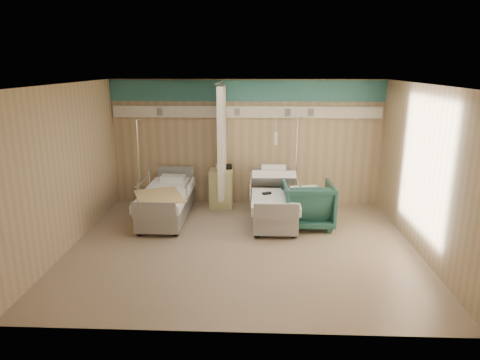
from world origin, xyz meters
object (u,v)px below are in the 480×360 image
(bed_right, at_px, (274,206))
(visitor_armchair, at_px, (308,204))
(bed_left, at_px, (167,205))
(iv_stand_right, at_px, (295,189))
(bedside_cabinet, at_px, (221,188))
(iv_stand_left, at_px, (141,190))

(bed_right, bearing_deg, visitor_armchair, -20.04)
(bed_right, height_order, bed_left, same)
(visitor_armchair, bearing_deg, iv_stand_right, -84.70)
(bed_right, relative_size, bedside_cabinet, 2.54)
(iv_stand_left, bearing_deg, visitor_armchair, -15.49)
(bed_right, height_order, iv_stand_left, iv_stand_left)
(visitor_armchair, bearing_deg, iv_stand_left, -17.63)
(iv_stand_right, distance_m, iv_stand_left, 3.44)
(bedside_cabinet, bearing_deg, visitor_armchair, -32.28)
(bedside_cabinet, xyz_separation_m, iv_stand_left, (-1.79, -0.14, -0.02))
(bed_right, distance_m, bed_left, 2.20)
(bed_right, xyz_separation_m, iv_stand_left, (-2.94, 0.76, 0.09))
(bed_right, relative_size, iv_stand_right, 1.06)
(bed_right, distance_m, iv_stand_right, 1.04)
(bed_right, xyz_separation_m, iv_stand_right, (0.50, 0.91, 0.10))
(visitor_armchair, distance_m, iv_stand_left, 3.72)
(visitor_armchair, xyz_separation_m, iv_stand_right, (-0.15, 1.15, -0.03))
(bed_right, bearing_deg, iv_stand_right, 61.25)
(bed_right, distance_m, bedside_cabinet, 1.46)
(bed_left, height_order, visitor_armchair, visitor_armchair)
(bed_left, distance_m, visitor_armchair, 2.86)
(iv_stand_right, bearing_deg, bed_left, -161.35)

